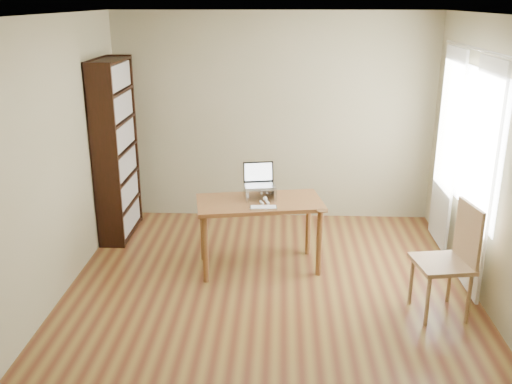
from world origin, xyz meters
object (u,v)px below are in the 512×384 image
Objects in this scene: laptop at (260,179)px; desk at (260,211)px; keyboard at (263,208)px; bookshelf at (116,150)px; cat at (261,192)px; chair at (452,256)px.

desk is at bearing -99.99° from laptop.
keyboard reaches higher than desk.
bookshelf is at bearing 143.46° from desk.
cat is at bearing -23.41° from bookshelf.
laptop is at bearing 93.86° from keyboard.
laptop is at bearing 80.01° from desk.
bookshelf is at bearing 144.88° from keyboard.
laptop is 0.13m from cat.
keyboard is 0.59× the size of cat.
chair is at bearing -24.91° from keyboard.
desk is at bearing -112.19° from cat.
chair is at bearing -36.75° from desk.
keyboard is 0.34m from cat.
laptop is at bearing 140.25° from chair.
laptop is 0.40m from keyboard.
bookshelf reaches higher than cat.
chair is at bearing -26.66° from bookshelf.
laptop is (-0.00, 0.14, 0.30)m from desk.
bookshelf is 4.45× the size of cat.
bookshelf is 1.86m from laptop.
bookshelf is 2.00× the size of chair.
laptop is 0.74× the size of cat.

